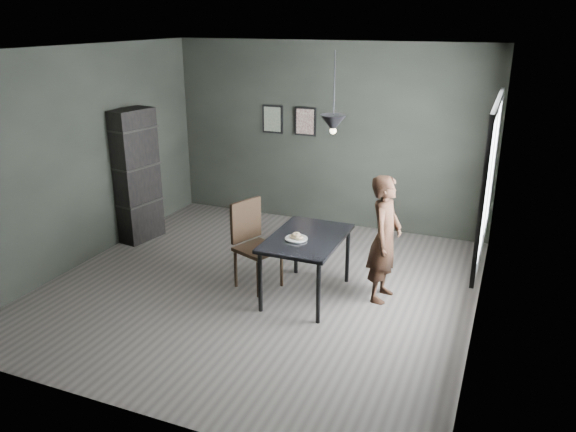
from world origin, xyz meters
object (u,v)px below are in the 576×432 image
at_px(white_plate, 296,239).
at_px(shelf_unit, 136,176).
at_px(cafe_table, 306,243).
at_px(woman, 385,239).
at_px(wood_chair, 253,238).
at_px(pendant_lamp, 333,123).

xyz_separation_m(white_plate, shelf_unit, (-2.84, 0.92, 0.20)).
xyz_separation_m(cafe_table, woman, (0.84, 0.29, 0.07)).
distance_m(white_plate, woman, 1.01).
bearing_deg(cafe_table, white_plate, -119.95).
xyz_separation_m(wood_chair, shelf_unit, (-2.21, 0.74, 0.35)).
height_order(woman, wood_chair, woman).
bearing_deg(shelf_unit, wood_chair, -8.64).
relative_size(white_plate, wood_chair, 0.22).
relative_size(wood_chair, pendant_lamp, 1.23).
height_order(cafe_table, woman, woman).
bearing_deg(white_plate, cafe_table, 60.05).
xyz_separation_m(wood_chair, pendant_lamp, (0.96, 0.06, 1.45)).
bearing_deg(shelf_unit, white_plate, -7.94).
relative_size(white_plate, shelf_unit, 0.12).
xyz_separation_m(cafe_table, pendant_lamp, (0.25, 0.10, 1.38)).
bearing_deg(wood_chair, woman, 30.32).
relative_size(cafe_table, pendant_lamp, 1.39).
height_order(white_plate, shelf_unit, shelf_unit).
relative_size(wood_chair, shelf_unit, 0.56).
xyz_separation_m(woman, pendant_lamp, (-0.59, -0.19, 1.31)).
bearing_deg(white_plate, woman, 24.64).
bearing_deg(pendant_lamp, cafe_table, -158.20).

